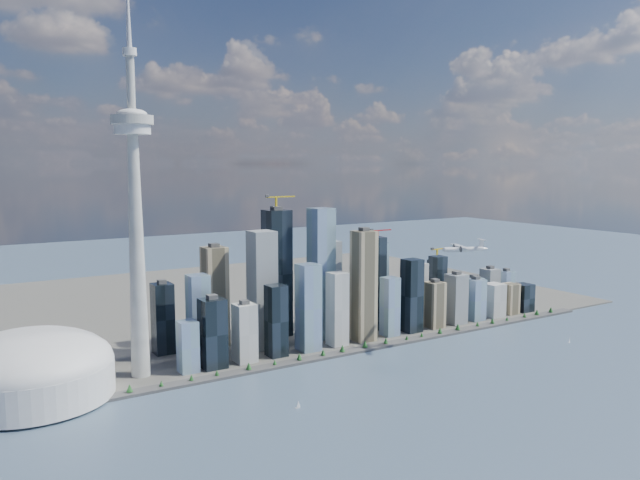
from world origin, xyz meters
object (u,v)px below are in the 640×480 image
needle_tower (135,209)px  sailboat_west (298,406)px  sailboat_east (569,341)px  airplane (464,249)px  dome_stadium (31,369)px

needle_tower → sailboat_west: bearing=-58.0°
sailboat_east → airplane: bearing=138.3°
dome_stadium → sailboat_east: size_ratio=19.28×
sailboat_west → sailboat_east: bearing=4.7°
dome_stadium → airplane: bearing=-12.0°
airplane → sailboat_east: airplane is taller
dome_stadium → airplane: airplane is taller
dome_stadium → needle_tower: bearing=4.1°
airplane → sailboat_west: size_ratio=7.61×
needle_tower → sailboat_west: size_ratio=55.29×
needle_tower → sailboat_west: 340.93m
dome_stadium → sailboat_east: 822.61m
airplane → needle_tower: bearing=-175.4°
needle_tower → sailboat_east: (658.20, -205.61, -232.51)m
needle_tower → sailboat_west: (132.20, -211.26, -232.64)m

